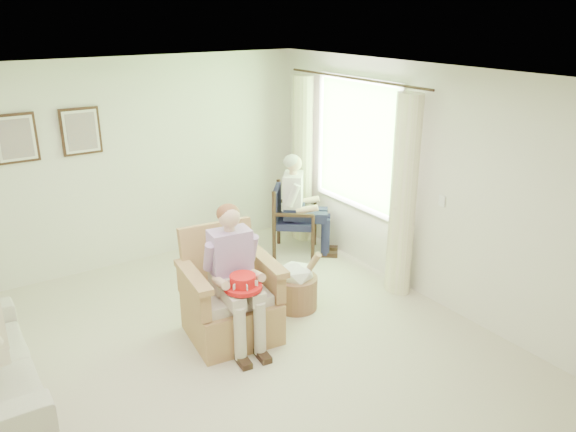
# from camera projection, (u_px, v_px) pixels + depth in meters

# --- Properties ---
(floor) EXTENTS (5.50, 5.50, 0.00)m
(floor) POSITION_uv_depth(u_px,v_px,m) (230.00, 363.00, 5.25)
(floor) COLOR beige
(floor) RESTS_ON ground
(back_wall) EXTENTS (5.00, 0.04, 2.60)m
(back_wall) POSITION_uv_depth(u_px,v_px,m) (122.00, 165.00, 6.95)
(back_wall) COLOR silver
(back_wall) RESTS_ON ground
(front_wall) EXTENTS (5.00, 0.04, 2.60)m
(front_wall) POSITION_uv_depth(u_px,v_px,m) (495.00, 418.00, 2.65)
(front_wall) COLOR silver
(front_wall) RESTS_ON ground
(right_wall) EXTENTS (0.04, 5.50, 2.60)m
(right_wall) POSITION_uv_depth(u_px,v_px,m) (430.00, 187.00, 6.10)
(right_wall) COLOR silver
(right_wall) RESTS_ON ground
(ceiling) EXTENTS (5.00, 5.50, 0.02)m
(ceiling) POSITION_uv_depth(u_px,v_px,m) (219.00, 80.00, 4.35)
(ceiling) COLOR white
(ceiling) RESTS_ON back_wall
(window) EXTENTS (0.13, 2.50, 1.63)m
(window) POSITION_uv_depth(u_px,v_px,m) (357.00, 141.00, 6.92)
(window) COLOR #2D6B23
(window) RESTS_ON right_wall
(curtain_left) EXTENTS (0.34, 0.34, 2.30)m
(curtain_left) POSITION_uv_depth(u_px,v_px,m) (403.00, 197.00, 6.23)
(curtain_left) COLOR beige
(curtain_left) RESTS_ON ground
(curtain_right) EXTENTS (0.34, 0.34, 2.30)m
(curtain_right) POSITION_uv_depth(u_px,v_px,m) (302.00, 160.00, 7.77)
(curtain_right) COLOR beige
(curtain_right) RESTS_ON ground
(framed_print_left) EXTENTS (0.45, 0.05, 0.55)m
(framed_print_left) POSITION_uv_depth(u_px,v_px,m) (16.00, 139.00, 6.16)
(framed_print_left) COLOR #382114
(framed_print_left) RESTS_ON back_wall
(framed_print_right) EXTENTS (0.45, 0.05, 0.55)m
(framed_print_right) POSITION_uv_depth(u_px,v_px,m) (81.00, 131.00, 6.52)
(framed_print_right) COLOR #382114
(framed_print_right) RESTS_ON back_wall
(wicker_armchair) EXTENTS (0.86, 0.85, 1.10)m
(wicker_armchair) POSITION_uv_depth(u_px,v_px,m) (230.00, 303.00, 5.61)
(wicker_armchair) COLOR tan
(wicker_armchair) RESTS_ON ground
(wood_armchair) EXTENTS (0.59, 0.56, 0.91)m
(wood_armchair) POSITION_uv_depth(u_px,v_px,m) (292.00, 216.00, 7.56)
(wood_armchair) COLOR black
(wood_armchair) RESTS_ON ground
(person_wicker) EXTENTS (0.40, 0.62, 1.38)m
(person_wicker) POSITION_uv_depth(u_px,v_px,m) (235.00, 267.00, 5.34)
(person_wicker) COLOR beige
(person_wicker) RESTS_ON ground
(person_dark) EXTENTS (0.40, 0.63, 1.34)m
(person_dark) POSITION_uv_depth(u_px,v_px,m) (298.00, 199.00, 7.34)
(person_dark) COLOR #1B1C3C
(person_dark) RESTS_ON ground
(red_hat) EXTENTS (0.36, 0.36, 0.14)m
(red_hat) POSITION_uv_depth(u_px,v_px,m) (243.00, 284.00, 5.20)
(red_hat) COLOR red
(red_hat) RESTS_ON person_wicker
(hatbox) EXTENTS (0.48, 0.48, 0.70)m
(hatbox) POSITION_uv_depth(u_px,v_px,m) (296.00, 285.00, 6.15)
(hatbox) COLOR tan
(hatbox) RESTS_ON ground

